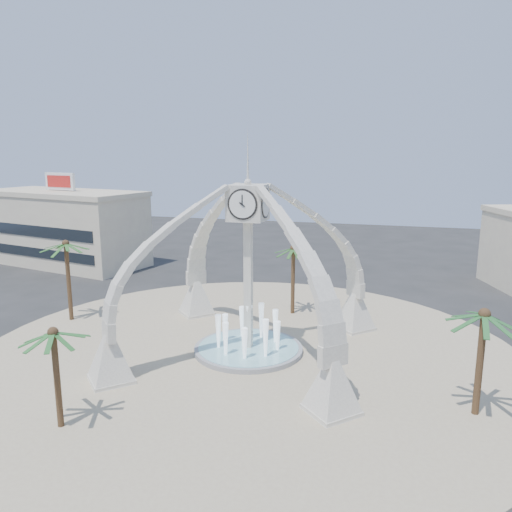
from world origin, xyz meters
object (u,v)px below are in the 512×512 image
(fountain, at_px, (248,348))
(palm_east, at_px, (484,316))
(clock_tower, at_px, (248,267))
(palm_west, at_px, (66,245))
(palm_north, at_px, (293,249))
(palm_south, at_px, (53,334))

(fountain, distance_m, palm_east, 16.65)
(fountain, bearing_deg, clock_tower, -90.00)
(palm_west, bearing_deg, palm_east, -13.28)
(clock_tower, height_order, palm_north, clock_tower)
(palm_north, distance_m, palm_south, 23.68)
(clock_tower, distance_m, palm_east, 15.72)
(palm_east, bearing_deg, palm_north, 132.84)
(fountain, distance_m, palm_north, 11.30)
(palm_south, bearing_deg, palm_west, 124.37)
(palm_south, bearing_deg, fountain, 62.02)
(palm_east, distance_m, palm_south, 22.88)
(clock_tower, distance_m, palm_west, 17.24)
(palm_north, bearing_deg, clock_tower, -97.39)
(fountain, distance_m, palm_west, 18.40)
(palm_east, bearing_deg, palm_west, 166.72)
(palm_east, relative_size, palm_north, 0.98)
(palm_west, height_order, palm_south, palm_west)
(clock_tower, relative_size, palm_north, 2.64)
(palm_north, bearing_deg, fountain, -97.39)
(fountain, relative_size, palm_south, 1.32)
(palm_east, bearing_deg, palm_south, -160.61)
(clock_tower, xyz_separation_m, palm_south, (-6.70, -12.61, -1.20))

